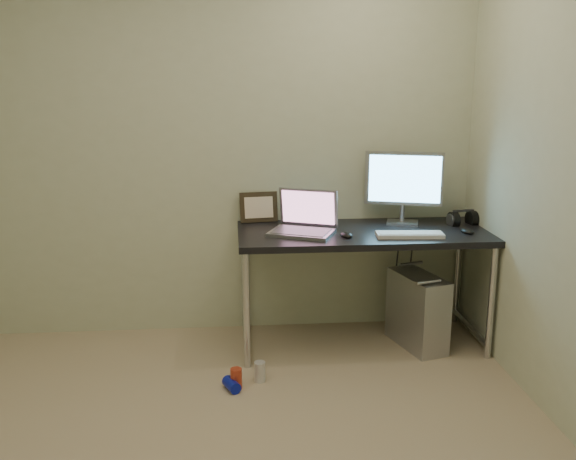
{
  "coord_description": "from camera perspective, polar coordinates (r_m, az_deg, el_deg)",
  "views": [
    {
      "loc": [
        0.17,
        -2.43,
        1.71
      ],
      "look_at": [
        0.47,
        1.06,
        0.85
      ],
      "focal_mm": 40.0,
      "sensor_mm": 36.0,
      "label": 1
    }
  ],
  "objects": [
    {
      "name": "cable_a",
      "position": [
        4.47,
        9.59,
        -3.45
      ],
      "size": [
        0.01,
        0.16,
        0.69
      ],
      "primitive_type": "cylinder",
      "rotation": [
        0.21,
        0.0,
        0.0
      ],
      "color": "black",
      "rests_on": "ground"
    },
    {
      "name": "headphones",
      "position": [
        4.32,
        15.27,
        0.91
      ],
      "size": [
        0.19,
        0.12,
        0.12
      ],
      "rotation": [
        0.0,
        0.0,
        0.16
      ],
      "color": "black",
      "rests_on": "desk"
    },
    {
      "name": "wall_back",
      "position": [
        4.21,
        -7.29,
        7.41
      ],
      "size": [
        3.5,
        0.02,
        2.5
      ],
      "primitive_type": "cube",
      "color": "beige",
      "rests_on": "ground"
    },
    {
      "name": "can_white",
      "position": [
        3.73,
        -2.52,
        -12.47
      ],
      "size": [
        0.07,
        0.07,
        0.12
      ],
      "primitive_type": "cylinder",
      "rotation": [
        0.0,
        0.0,
        0.03
      ],
      "color": "silver",
      "rests_on": "ground"
    },
    {
      "name": "monitor",
      "position": [
        4.22,
        10.26,
        4.23
      ],
      "size": [
        0.49,
        0.2,
        0.47
      ],
      "rotation": [
        0.0,
        0.0,
        -0.29
      ],
      "color": "#A2A2A8",
      "rests_on": "desk"
    },
    {
      "name": "laptop",
      "position": [
        3.96,
        1.45,
        0.66
      ],
      "size": [
        0.46,
        0.43,
        0.26
      ],
      "rotation": [
        0.0,
        0.0,
        -0.4
      ],
      "color": "#A2A2A8",
      "rests_on": "desk"
    },
    {
      "name": "cable_b",
      "position": [
        4.48,
        10.76,
        -3.73
      ],
      "size": [
        0.02,
        0.11,
        0.71
      ],
      "primitive_type": "cylinder",
      "rotation": [
        0.14,
        0.0,
        0.09
      ],
      "color": "black",
      "rests_on": "ground"
    },
    {
      "name": "keyboard",
      "position": [
        3.93,
        10.77,
        -0.41
      ],
      "size": [
        0.41,
        0.16,
        0.02
      ],
      "primitive_type": "cube",
      "rotation": [
        0.0,
        0.0,
        -0.08
      ],
      "color": "silver",
      "rests_on": "desk"
    },
    {
      "name": "can_blue",
      "position": [
        3.66,
        -5.04,
        -13.54
      ],
      "size": [
        0.11,
        0.13,
        0.07
      ],
      "primitive_type": "cylinder",
      "rotation": [
        1.57,
        0.0,
        0.43
      ],
      "color": "#0C17A6",
      "rests_on": "ground"
    },
    {
      "name": "picture_frame",
      "position": [
        4.23,
        -2.62,
        2.05
      ],
      "size": [
        0.26,
        0.1,
        0.2
      ],
      "primitive_type": "cube",
      "rotation": [
        -0.21,
        0.0,
        0.13
      ],
      "color": "black",
      "rests_on": "desk"
    },
    {
      "name": "webcam",
      "position": [
        4.21,
        1.45,
        1.73
      ],
      "size": [
        0.04,
        0.03,
        0.11
      ],
      "rotation": [
        0.0,
        0.0,
        0.15
      ],
      "color": "silver",
      "rests_on": "desk"
    },
    {
      "name": "desk",
      "position": [
        4.05,
        6.63,
        -1.16
      ],
      "size": [
        1.56,
        0.68,
        0.75
      ],
      "color": "black",
      "rests_on": "ground"
    },
    {
      "name": "can_red",
      "position": [
        3.66,
        -4.62,
        -13.02
      ],
      "size": [
        0.08,
        0.08,
        0.12
      ],
      "primitive_type": "cylinder",
      "rotation": [
        0.0,
        0.0,
        -0.23
      ],
      "color": "#B7381F",
      "rests_on": "ground"
    },
    {
      "name": "mouse_right",
      "position": [
        4.1,
        15.64,
        0.0
      ],
      "size": [
        0.09,
        0.12,
        0.04
      ],
      "primitive_type": "ellipsoid",
      "rotation": [
        0.0,
        0.0,
        0.22
      ],
      "color": "black",
      "rests_on": "desk"
    },
    {
      "name": "tower_computer",
      "position": [
        4.2,
        11.42,
        -7.03
      ],
      "size": [
        0.32,
        0.49,
        0.5
      ],
      "rotation": [
        0.0,
        0.0,
        0.29
      ],
      "color": "#A2A2A6",
      "rests_on": "ground"
    },
    {
      "name": "mouse_left",
      "position": [
        3.87,
        5.22,
        -0.34
      ],
      "size": [
        0.09,
        0.12,
        0.04
      ],
      "primitive_type": "ellipsoid",
      "rotation": [
        0.0,
        0.0,
        0.17
      ],
      "color": "black",
      "rests_on": "desk"
    }
  ]
}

